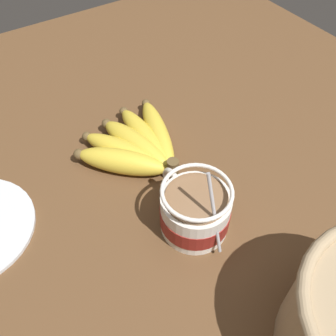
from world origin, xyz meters
The scene contains 3 objects.
table centered at (0.00, 0.00, 1.95)cm, with size 130.81×130.81×3.90cm.
coffee_mug centered at (-8.49, -2.55, 7.64)cm, with size 14.90×10.42×14.24cm.
banana_bunch centered at (9.47, -2.89, 5.90)cm, with size 19.88×20.26×4.37cm.
Camera 1 is at (-32.77, 17.87, 52.93)cm, focal length 40.00 mm.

